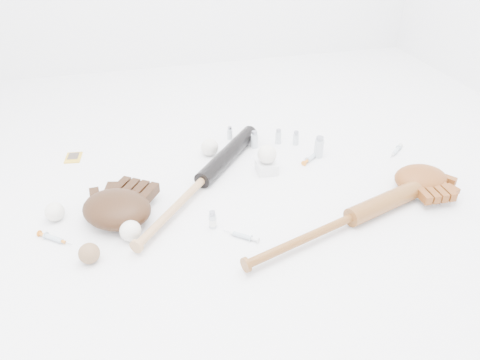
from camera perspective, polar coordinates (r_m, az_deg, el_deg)
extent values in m
plane|color=white|center=(1.77, 1.23, -1.69)|extent=(3.00, 3.00, 0.00)
cube|color=gold|center=(2.12, -19.65, 2.59)|extent=(0.08, 0.10, 0.00)
cube|color=white|center=(1.90, 3.26, 1.58)|extent=(0.09, 0.09, 0.05)
sphere|color=white|center=(1.87, 3.32, 3.17)|extent=(0.08, 0.08, 0.08)
sphere|color=white|center=(1.75, -21.65, -3.62)|extent=(0.07, 0.07, 0.07)
sphere|color=white|center=(2.01, -3.72, 4.03)|extent=(0.07, 0.07, 0.07)
sphere|color=white|center=(1.58, -13.21, -6.04)|extent=(0.07, 0.07, 0.07)
sphere|color=brown|center=(1.53, -17.91, -8.51)|extent=(0.07, 0.07, 0.07)
cylinder|color=silver|center=(2.14, -1.25, 5.76)|extent=(0.02, 0.02, 0.06)
cylinder|color=silver|center=(2.11, 6.83, 5.12)|extent=(0.03, 0.03, 0.07)
cylinder|color=silver|center=(2.07, 1.77, 4.98)|extent=(0.03, 0.03, 0.08)
cylinder|color=silver|center=(2.02, 9.61, 4.02)|extent=(0.04, 0.04, 0.09)
cylinder|color=silver|center=(1.59, -3.36, -4.83)|extent=(0.03, 0.03, 0.07)
cylinder|color=silver|center=(2.11, 4.69, 5.32)|extent=(0.03, 0.03, 0.07)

